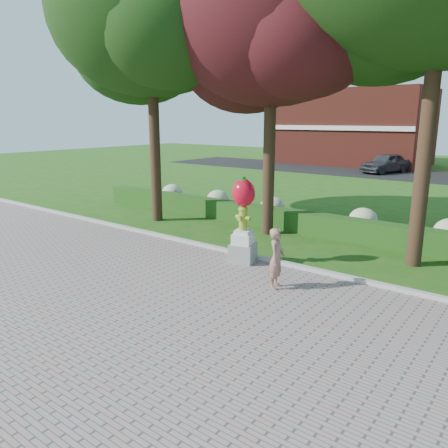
# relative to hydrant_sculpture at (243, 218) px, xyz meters

# --- Properties ---
(ground) EXTENTS (100.00, 100.00, 0.00)m
(ground) POSITION_rel_hydrant_sculpture_xyz_m (0.70, -2.50, -1.42)
(ground) COLOR #1C5515
(ground) RESTS_ON ground
(walkway) EXTENTS (40.00, 14.00, 0.04)m
(walkway) POSITION_rel_hydrant_sculpture_xyz_m (0.70, -6.50, -1.40)
(walkway) COLOR gray
(walkway) RESTS_ON ground
(curb) EXTENTS (40.00, 0.18, 0.15)m
(curb) POSITION_rel_hydrant_sculpture_xyz_m (0.70, 0.50, -1.35)
(curb) COLOR #ADADA5
(curb) RESTS_ON ground
(lawn_hedge) EXTENTS (24.00, 0.70, 0.80)m
(lawn_hedge) POSITION_rel_hydrant_sculpture_xyz_m (0.70, 4.50, -1.02)
(lawn_hedge) COLOR #1B4714
(lawn_hedge) RESTS_ON ground
(hydrangea_row) EXTENTS (20.10, 1.10, 0.99)m
(hydrangea_row) POSITION_rel_hydrant_sculpture_xyz_m (1.27, 5.50, -0.87)
(hydrangea_row) COLOR beige
(hydrangea_row) RESTS_ON ground
(street) EXTENTS (50.00, 8.00, 0.02)m
(street) POSITION_rel_hydrant_sculpture_xyz_m (0.70, 25.50, -1.41)
(street) COLOR black
(street) RESTS_ON ground
(building_left) EXTENTS (14.00, 8.00, 7.00)m
(building_left) POSITION_rel_hydrant_sculpture_xyz_m (-9.30, 31.50, 2.08)
(building_left) COLOR maroon
(building_left) RESTS_ON ground
(tree_far_left) EXTENTS (9.00, 7.68, 11.66)m
(tree_far_left) POSITION_rel_hydrant_sculpture_xyz_m (-6.41, 2.59, 6.54)
(tree_far_left) COLOR black
(tree_far_left) RESTS_ON ground
(tree_mid_left) EXTENTS (8.25, 7.04, 10.69)m
(tree_mid_left) POSITION_rel_hydrant_sculpture_xyz_m (-1.40, 3.58, 5.87)
(tree_mid_left) COLOR black
(tree_mid_left) RESTS_ON ground
(hydrant_sculpture) EXTENTS (0.87, 0.87, 2.62)m
(hydrant_sculpture) POSITION_rel_hydrant_sculpture_xyz_m (0.00, 0.00, 0.00)
(hydrant_sculpture) COLOR gray
(hydrant_sculpture) RESTS_ON walkway
(woman) EXTENTS (0.51, 0.66, 1.59)m
(woman) POSITION_rel_hydrant_sculpture_xyz_m (1.90, -1.22, -0.59)
(woman) COLOR #9E6A5A
(woman) RESTS_ON walkway
(parked_car) EXTENTS (3.27, 5.01, 1.58)m
(parked_car) POSITION_rel_hydrant_sculpture_xyz_m (-3.93, 25.75, -0.61)
(parked_car) COLOR #3B3C42
(parked_car) RESTS_ON street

